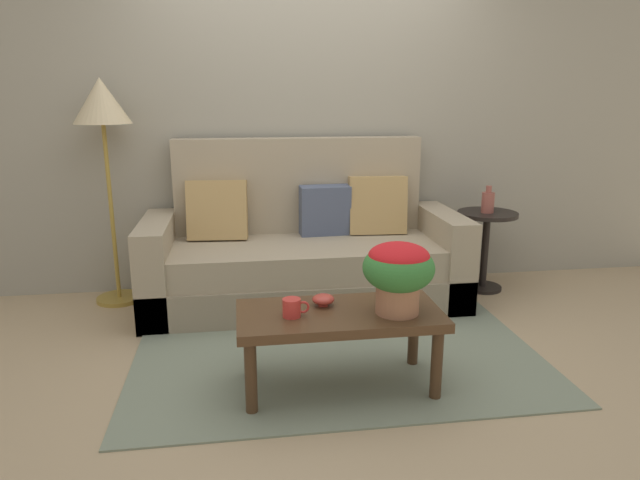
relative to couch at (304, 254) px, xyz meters
name	(u,v)px	position (x,y,z in m)	size (l,w,h in m)	color
ground_plane	(335,351)	(0.08, -0.89, -0.35)	(14.00, 14.00, 0.00)	tan
wall_back	(306,102)	(0.08, 0.46, 1.07)	(6.40, 0.12, 2.84)	gray
area_rug	(335,349)	(0.08, -0.87, -0.35)	(2.33, 1.69, 0.01)	gray
couch	(304,254)	(0.00, 0.00, 0.00)	(2.25, 0.88, 1.17)	gray
coffee_table	(339,322)	(0.03, -1.31, 0.01)	(1.03, 0.49, 0.42)	#442D1B
side_table	(486,237)	(1.41, 0.04, 0.07)	(0.45, 0.45, 0.61)	black
floor_lamp	(103,116)	(-1.36, 0.19, 0.98)	(0.39, 0.39, 1.59)	olive
potted_plant	(398,270)	(0.31, -1.37, 0.30)	(0.35, 0.35, 0.36)	#A36B4C
coffee_mug	(292,308)	(-0.22, -1.35, 0.12)	(0.13, 0.09, 0.09)	red
snack_bowl	(323,299)	(-0.04, -1.23, 0.10)	(0.12, 0.12, 0.06)	#B2382D
table_vase	(488,202)	(1.40, 0.02, 0.34)	(0.09, 0.09, 0.20)	#934C42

